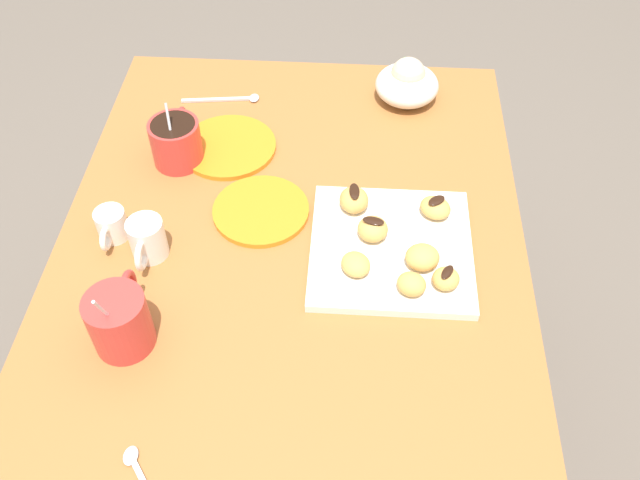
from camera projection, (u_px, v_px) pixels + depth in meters
The scene contains 22 objects.
ground_plane at pixel (299, 435), 1.70m from camera, with size 8.00×8.00×0.00m, color #665B51.
dining_table at pixel (292, 291), 1.26m from camera, with size 1.08×0.80×0.70m.
pastry_plate_square at pixel (391, 248), 1.16m from camera, with size 0.27×0.27×0.02m, color white.
coffee_mug_red_left at pixel (119, 319), 1.01m from camera, with size 0.13×0.09×0.15m.
coffee_mug_red_right at pixel (176, 140), 1.28m from camera, with size 0.13×0.09×0.13m.
cream_pitcher_white at pixel (147, 238), 1.13m from camera, with size 0.10×0.06×0.07m.
ice_cream_bowl at pixel (407, 83), 1.41m from camera, with size 0.13×0.13×0.10m.
chocolate_sauce_pitcher at pixel (111, 223), 1.16m from camera, with size 0.09×0.05×0.06m.
saucer_orange_left at pixel (228, 147), 1.33m from camera, with size 0.18×0.18×0.01m, color orange.
saucer_orange_right at pixel (261, 211), 1.22m from camera, with size 0.17×0.17×0.01m, color orange.
loose_spoon_near_saucer at pixel (231, 99), 1.44m from camera, with size 0.04×0.16×0.01m.
beignet_0 at pixel (356, 264), 1.11m from camera, with size 0.05×0.05×0.03m, color #DBA351.
beignet_1 at pixel (354, 200), 1.19m from camera, with size 0.06×0.05×0.04m, color #DBA351.
chocolate_drizzle_1 at pixel (354, 191), 1.18m from camera, with size 0.04×0.02×0.01m, color black.
beignet_2 at pixel (373, 229), 1.15m from camera, with size 0.05×0.05×0.04m, color #DBA351.
chocolate_drizzle_2 at pixel (373, 221), 1.14m from camera, with size 0.04×0.02×0.01m, color black.
beignet_3 at pixel (446, 279), 1.09m from camera, with size 0.04×0.04×0.03m, color #DBA351.
chocolate_drizzle_3 at pixel (447, 272), 1.07m from camera, with size 0.03×0.01×0.01m, color black.
beignet_4 at pixel (435, 208), 1.19m from camera, with size 0.05×0.05×0.03m, color #DBA351.
chocolate_drizzle_4 at pixel (437, 200), 1.17m from camera, with size 0.03×0.02×0.01m, color black.
beignet_5 at pixel (422, 257), 1.11m from camera, with size 0.06×0.05×0.04m, color #DBA351.
beignet_6 at pixel (411, 284), 1.08m from camera, with size 0.04×0.05×0.03m, color #DBA351.
Camera 1 is at (-0.76, -0.10, 1.59)m, focal length 38.95 mm.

